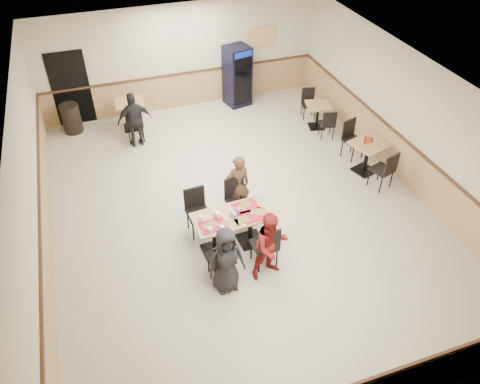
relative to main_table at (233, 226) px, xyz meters
name	(u,v)px	position (x,y,z in m)	size (l,w,h in m)	color
ground	(239,207)	(0.51, 1.08, -0.55)	(10.00, 10.00, 0.00)	beige
room_shell	(271,117)	(2.29, 3.63, 0.03)	(10.00, 10.00, 10.00)	silver
main_table	(233,226)	(0.00, 0.00, 0.00)	(1.57, 0.85, 0.82)	black
main_chairs	(230,228)	(-0.05, 0.00, -0.03)	(1.46, 1.87, 1.04)	black
diner_woman_left	(226,260)	(-0.44, -0.96, 0.15)	(0.68, 0.44, 1.40)	black
diner_woman_right	(271,246)	(0.44, -0.91, 0.18)	(0.71, 0.55, 1.45)	maroon
diner_man_opposite	(238,185)	(0.44, 0.96, 0.19)	(0.54, 0.35, 1.48)	brown
lone_diner	(135,120)	(-1.18, 4.37, 0.20)	(0.88, 0.36, 1.49)	black
tabletop_clutter	(233,217)	(-0.01, -0.06, 0.30)	(1.35, 0.71, 0.12)	#B30B28
side_table_near	(367,153)	(3.86, 1.37, -0.01)	(0.94, 0.94, 0.80)	black
side_table_near_chair_south	(382,169)	(3.86, 0.73, -0.04)	(0.47, 0.47, 1.02)	black
side_table_near_chair_north	(354,140)	(3.86, 2.01, -0.04)	(0.47, 0.47, 1.02)	black
side_table_far	(318,112)	(3.67, 3.63, -0.09)	(0.78, 0.78, 0.69)	black
side_table_far_chair_south	(327,123)	(3.67, 3.08, -0.11)	(0.41, 0.41, 0.88)	black
side_table_far_chair_north	(309,104)	(3.67, 4.19, -0.11)	(0.41, 0.41, 0.88)	black
condiment_caddy	(368,139)	(3.83, 1.42, 0.34)	(0.23, 0.06, 0.20)	#B31B0C
back_table	(130,111)	(-1.18, 5.28, -0.01)	(0.79, 0.79, 0.80)	black
back_table_chair_lone	(134,123)	(-1.18, 4.64, -0.04)	(0.47, 0.47, 1.01)	black
pepsi_cooler	(237,76)	(2.04, 5.67, 0.34)	(0.79, 0.79, 1.76)	black
trash_bin	(71,118)	(-2.75, 5.63, -0.14)	(0.51, 0.51, 0.80)	black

